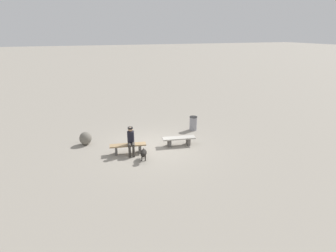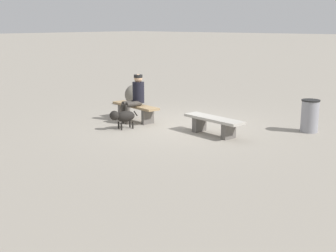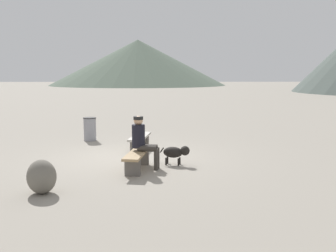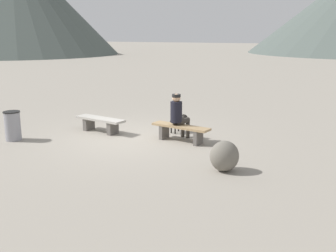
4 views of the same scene
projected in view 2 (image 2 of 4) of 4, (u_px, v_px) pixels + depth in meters
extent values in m
cube|color=gray|center=(181.00, 127.00, 12.19)|extent=(210.00, 210.00, 0.06)
cube|color=#605B56|center=(229.00, 131.00, 10.79)|extent=(0.20, 0.40, 0.37)
cube|color=#605B56|center=(199.00, 124.00, 11.52)|extent=(0.20, 0.40, 0.37)
cube|color=#B2ADA3|center=(214.00, 119.00, 11.11)|extent=(1.72, 0.70, 0.07)
cube|color=#605B56|center=(148.00, 117.00, 12.37)|extent=(0.16, 0.37, 0.40)
cube|color=#605B56|center=(124.00, 111.00, 13.20)|extent=(0.16, 0.37, 0.40)
cube|color=#A3845B|center=(135.00, 106.00, 12.74)|extent=(1.75, 0.65, 0.06)
cylinder|color=black|center=(138.00, 92.00, 12.54)|extent=(0.32, 0.32, 0.58)
sphere|color=#D8A87F|center=(138.00, 78.00, 12.45)|extent=(0.23, 0.23, 0.23)
cylinder|color=black|center=(138.00, 76.00, 12.44)|extent=(0.24, 0.24, 0.08)
cylinder|color=#38332D|center=(130.00, 103.00, 12.53)|extent=(0.23, 0.48, 0.15)
cylinder|color=#38332D|center=(123.00, 114.00, 12.45)|extent=(0.11, 0.11, 0.53)
cylinder|color=#38332D|center=(134.00, 104.00, 12.39)|extent=(0.23, 0.48, 0.15)
cylinder|color=#38332D|center=(127.00, 115.00, 12.31)|extent=(0.11, 0.11, 0.53)
ellipsoid|color=black|center=(126.00, 116.00, 11.76)|extent=(0.42, 0.58, 0.28)
sphere|color=black|center=(114.00, 115.00, 11.58)|extent=(0.25, 0.25, 0.25)
cylinder|color=black|center=(121.00, 127.00, 11.66)|extent=(0.04, 0.04, 0.19)
cylinder|color=black|center=(119.00, 125.00, 11.79)|extent=(0.04, 0.04, 0.19)
cylinder|color=black|center=(133.00, 125.00, 11.84)|extent=(0.04, 0.04, 0.19)
cylinder|color=black|center=(130.00, 124.00, 11.97)|extent=(0.04, 0.04, 0.19)
cylinder|color=black|center=(136.00, 113.00, 11.91)|extent=(0.07, 0.12, 0.15)
cylinder|color=gray|center=(310.00, 116.00, 11.42)|extent=(0.43, 0.43, 0.79)
cylinder|color=black|center=(311.00, 100.00, 11.32)|extent=(0.46, 0.46, 0.03)
ellipsoid|color=#6B665B|center=(134.00, 95.00, 15.25)|extent=(0.84, 0.82, 0.68)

